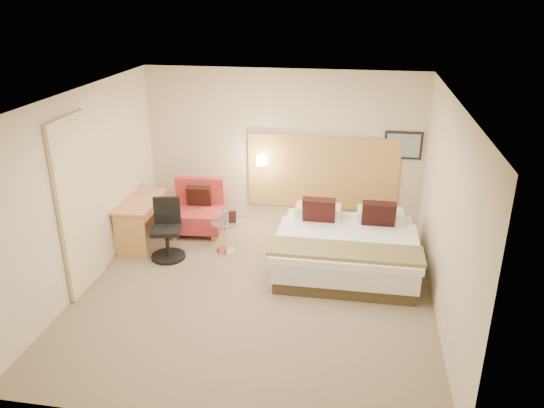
% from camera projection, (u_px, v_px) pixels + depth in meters
% --- Properties ---
extents(floor, '(4.80, 5.00, 0.02)m').
position_uv_depth(floor, '(256.00, 291.00, 7.39)').
color(floor, '#7B6953').
rests_on(floor, ground).
extents(ceiling, '(4.80, 5.00, 0.02)m').
position_uv_depth(ceiling, '(253.00, 96.00, 6.36)').
color(ceiling, white).
rests_on(ceiling, floor).
extents(wall_back, '(4.80, 0.02, 2.70)m').
position_uv_depth(wall_back, '(283.00, 148.00, 9.16)').
color(wall_back, beige).
rests_on(wall_back, floor).
extents(wall_front, '(4.80, 0.02, 2.70)m').
position_uv_depth(wall_front, '(198.00, 308.00, 4.58)').
color(wall_front, beige).
rests_on(wall_front, floor).
extents(wall_left, '(0.02, 5.00, 2.70)m').
position_uv_depth(wall_left, '(82.00, 190.00, 7.24)').
color(wall_left, beige).
rests_on(wall_left, floor).
extents(wall_right, '(0.02, 5.00, 2.70)m').
position_uv_depth(wall_right, '(447.00, 213.00, 6.50)').
color(wall_right, beige).
rests_on(wall_right, floor).
extents(headboard_panel, '(2.60, 0.04, 1.30)m').
position_uv_depth(headboard_panel, '(322.00, 173.00, 9.17)').
color(headboard_panel, '#BE8A4A').
rests_on(headboard_panel, wall_back).
extents(art_frame, '(0.62, 0.03, 0.47)m').
position_uv_depth(art_frame, '(403.00, 145.00, 8.77)').
color(art_frame, black).
rests_on(art_frame, wall_back).
extents(art_canvas, '(0.54, 0.01, 0.39)m').
position_uv_depth(art_canvas, '(403.00, 146.00, 8.75)').
color(art_canvas, gray).
rests_on(art_canvas, wall_back).
extents(lamp_arm, '(0.02, 0.12, 0.02)m').
position_uv_depth(lamp_arm, '(262.00, 159.00, 9.21)').
color(lamp_arm, silver).
rests_on(lamp_arm, wall_back).
extents(lamp_shade, '(0.15, 0.15, 0.15)m').
position_uv_depth(lamp_shade, '(261.00, 160.00, 9.16)').
color(lamp_shade, '#FFEDC6').
rests_on(lamp_shade, wall_back).
extents(curtain, '(0.06, 0.90, 2.42)m').
position_uv_depth(curtain, '(77.00, 206.00, 7.05)').
color(curtain, beige).
rests_on(curtain, wall_left).
extents(bottle_a, '(0.07, 0.07, 0.18)m').
position_uv_depth(bottle_a, '(221.00, 217.00, 8.27)').
color(bottle_a, '#7F96C4').
rests_on(bottle_a, side_table).
extents(bottle_b, '(0.07, 0.07, 0.18)m').
position_uv_depth(bottle_b, '(225.00, 216.00, 8.31)').
color(bottle_b, '#7894BA').
rests_on(bottle_b, side_table).
extents(menu_folder, '(0.13, 0.08, 0.20)m').
position_uv_depth(menu_folder, '(232.00, 217.00, 8.27)').
color(menu_folder, '#381617').
rests_on(menu_folder, side_table).
extents(bed, '(2.09, 1.99, 1.00)m').
position_uv_depth(bed, '(346.00, 247.00, 7.92)').
color(bed, '#3E321F').
rests_on(bed, floor).
extents(lounge_chair, '(0.90, 0.80, 0.89)m').
position_uv_depth(lounge_chair, '(198.00, 212.00, 9.08)').
color(lounge_chair, '#BC7459').
rests_on(lounge_chair, floor).
extents(side_table, '(0.58, 0.58, 0.50)m').
position_uv_depth(side_table, '(226.00, 235.00, 8.39)').
color(side_table, silver).
rests_on(side_table, floor).
extents(desk, '(0.60, 1.20, 0.74)m').
position_uv_depth(desk, '(142.00, 209.00, 8.61)').
color(desk, tan).
rests_on(desk, floor).
extents(desk_chair, '(0.62, 0.62, 0.94)m').
position_uv_depth(desk_chair, '(167.00, 234.00, 8.18)').
color(desk_chair, black).
rests_on(desk_chair, floor).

